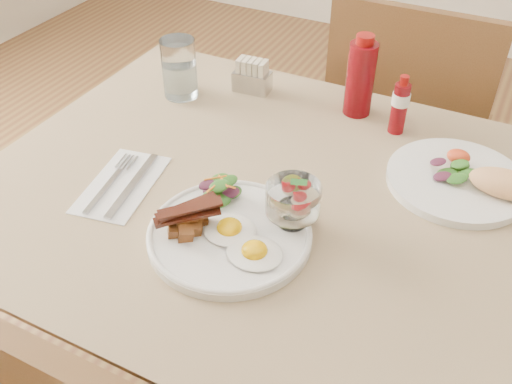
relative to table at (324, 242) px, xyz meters
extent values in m
cylinder|color=brown|center=(-0.59, 0.36, -0.31)|extent=(0.06, 0.06, 0.71)
cube|color=brown|center=(0.00, 0.00, 0.07)|extent=(1.30, 0.85, 0.04)
cube|color=#9C865F|center=(0.00, 0.00, 0.09)|extent=(1.33, 0.88, 0.00)
cylinder|color=brown|center=(-0.18, 0.57, -0.44)|extent=(0.04, 0.04, 0.45)
cylinder|color=brown|center=(0.18, 0.57, -0.44)|extent=(0.04, 0.04, 0.45)
cylinder|color=brown|center=(-0.18, 0.93, -0.44)|extent=(0.04, 0.04, 0.45)
cylinder|color=brown|center=(0.18, 0.93, -0.44)|extent=(0.04, 0.04, 0.45)
cube|color=brown|center=(0.00, 0.75, -0.20)|extent=(0.42, 0.42, 0.03)
cube|color=brown|center=(0.00, 0.55, 0.04)|extent=(0.42, 0.03, 0.46)
cylinder|color=white|center=(-0.12, -0.15, 0.10)|extent=(0.28, 0.28, 0.02)
ellipsoid|color=white|center=(-0.06, -0.18, 0.11)|extent=(0.11, 0.10, 0.01)
ellipsoid|color=#EEA904|center=(-0.06, -0.18, 0.12)|extent=(0.04, 0.04, 0.03)
ellipsoid|color=white|center=(-0.12, -0.15, 0.11)|extent=(0.11, 0.10, 0.01)
ellipsoid|color=#EEA904|center=(-0.12, -0.15, 0.12)|extent=(0.04, 0.04, 0.03)
cube|color=brown|center=(-0.19, -0.18, 0.12)|extent=(0.03, 0.03, 0.02)
cube|color=brown|center=(-0.17, -0.18, 0.12)|extent=(0.03, 0.03, 0.02)
cube|color=brown|center=(-0.20, -0.20, 0.11)|extent=(0.03, 0.03, 0.02)
cube|color=brown|center=(-0.17, -0.16, 0.12)|extent=(0.03, 0.03, 0.02)
cube|color=brown|center=(-0.17, -0.20, 0.12)|extent=(0.03, 0.03, 0.02)
cube|color=brown|center=(-0.21, -0.18, 0.11)|extent=(0.03, 0.03, 0.02)
cube|color=brown|center=(-0.18, -0.18, 0.13)|extent=(0.03, 0.03, 0.02)
cube|color=brown|center=(-0.19, -0.19, 0.13)|extent=(0.03, 0.03, 0.02)
cube|color=brown|center=(-0.17, -0.17, 0.13)|extent=(0.03, 0.03, 0.02)
cube|color=#49170C|center=(-0.19, -0.18, 0.14)|extent=(0.09, 0.09, 0.01)
cube|color=#49170C|center=(-0.18, -0.18, 0.14)|extent=(0.10, 0.08, 0.01)
cube|color=#49170C|center=(-0.19, -0.17, 0.15)|extent=(0.08, 0.10, 0.01)
cube|color=#49170C|center=(-0.18, -0.18, 0.15)|extent=(0.09, 0.09, 0.01)
ellipsoid|color=#174512|center=(-0.18, -0.09, 0.11)|extent=(0.05, 0.04, 0.01)
ellipsoid|color=#174512|center=(-0.16, -0.07, 0.11)|extent=(0.05, 0.04, 0.01)
ellipsoid|color=#3D1327|center=(-0.20, -0.08, 0.12)|extent=(0.04, 0.03, 0.01)
ellipsoid|color=#174512|center=(-0.16, -0.10, 0.12)|extent=(0.05, 0.04, 0.01)
ellipsoid|color=#174512|center=(-0.18, -0.10, 0.12)|extent=(0.04, 0.04, 0.01)
ellipsoid|color=#3D1327|center=(-0.15, -0.08, 0.13)|extent=(0.04, 0.03, 0.01)
ellipsoid|color=#174512|center=(-0.19, -0.07, 0.13)|extent=(0.05, 0.04, 0.01)
ellipsoid|color=#174512|center=(-0.17, -0.07, 0.14)|extent=(0.04, 0.03, 0.01)
ellipsoid|color=#3D1327|center=(-0.20, -0.09, 0.14)|extent=(0.04, 0.03, 0.01)
ellipsoid|color=#174512|center=(-0.17, -0.09, 0.14)|extent=(0.04, 0.04, 0.01)
ellipsoid|color=#174512|center=(-0.16, -0.08, 0.14)|extent=(0.04, 0.03, 0.01)
cylinder|color=orange|center=(-0.17, -0.08, 0.14)|extent=(0.03, 0.03, 0.01)
cylinder|color=orange|center=(-0.19, -0.08, 0.14)|extent=(0.04, 0.03, 0.01)
cylinder|color=orange|center=(-0.16, -0.09, 0.14)|extent=(0.04, 0.01, 0.01)
cylinder|color=orange|center=(-0.18, -0.10, 0.14)|extent=(0.01, 0.04, 0.01)
cylinder|color=white|center=(-0.03, -0.08, 0.11)|extent=(0.05, 0.05, 0.01)
cylinder|color=white|center=(-0.03, -0.08, 0.12)|extent=(0.02, 0.02, 0.02)
cylinder|color=white|center=(-0.03, -0.08, 0.16)|extent=(0.09, 0.09, 0.05)
cylinder|color=beige|center=(-0.04, -0.07, 0.15)|extent=(0.03, 0.03, 0.01)
cylinder|color=beige|center=(-0.02, -0.09, 0.15)|extent=(0.03, 0.03, 0.01)
cylinder|color=beige|center=(-0.03, -0.07, 0.16)|extent=(0.03, 0.03, 0.01)
cylinder|color=#9EC53C|center=(-0.04, -0.07, 0.17)|extent=(0.04, 0.04, 0.01)
cone|color=red|center=(-0.02, -0.10, 0.18)|extent=(0.03, 0.03, 0.03)
cone|color=red|center=(-0.05, -0.09, 0.18)|extent=(0.03, 0.03, 0.03)
cone|color=red|center=(-0.03, -0.07, 0.18)|extent=(0.03, 0.03, 0.03)
ellipsoid|color=#2B752A|center=(-0.03, -0.09, 0.20)|extent=(0.02, 0.01, 0.00)
ellipsoid|color=#2B752A|center=(-0.02, -0.08, 0.20)|extent=(0.02, 0.01, 0.00)
cylinder|color=white|center=(0.19, 0.17, 0.10)|extent=(0.26, 0.26, 0.02)
ellipsoid|color=#174512|center=(0.17, 0.17, 0.11)|extent=(0.05, 0.04, 0.01)
ellipsoid|color=#174512|center=(0.19, 0.20, 0.11)|extent=(0.04, 0.03, 0.01)
ellipsoid|color=#3D1327|center=(0.17, 0.15, 0.12)|extent=(0.04, 0.03, 0.01)
ellipsoid|color=#174512|center=(0.20, 0.15, 0.12)|extent=(0.04, 0.04, 0.01)
ellipsoid|color=#174512|center=(0.21, 0.17, 0.12)|extent=(0.04, 0.03, 0.01)
ellipsoid|color=#3D1327|center=(0.15, 0.18, 0.12)|extent=(0.03, 0.03, 0.01)
ellipsoid|color=#174512|center=(0.19, 0.18, 0.13)|extent=(0.04, 0.03, 0.01)
ellipsoid|color=#BD3717|center=(0.18, 0.21, 0.12)|extent=(0.04, 0.04, 0.03)
ellipsoid|color=tan|center=(0.28, 0.16, 0.13)|extent=(0.14, 0.10, 0.05)
cylinder|color=#58050A|center=(-0.06, 0.34, 0.17)|extent=(0.08, 0.08, 0.16)
cylinder|color=maroon|center=(-0.06, 0.34, 0.26)|extent=(0.05, 0.05, 0.02)
cylinder|color=#58050A|center=(0.04, 0.30, 0.14)|extent=(0.04, 0.04, 0.11)
cylinder|color=silver|center=(0.04, 0.30, 0.17)|extent=(0.05, 0.05, 0.03)
cylinder|color=maroon|center=(0.04, 0.30, 0.21)|extent=(0.02, 0.02, 0.02)
cube|color=#B3B3B8|center=(-0.32, 0.32, 0.11)|extent=(0.09, 0.05, 0.05)
cube|color=beige|center=(-0.35, 0.32, 0.14)|extent=(0.01, 0.04, 0.05)
cube|color=beige|center=(-0.33, 0.32, 0.14)|extent=(0.01, 0.04, 0.05)
cube|color=beige|center=(-0.32, 0.32, 0.14)|extent=(0.01, 0.04, 0.05)
cube|color=beige|center=(-0.30, 0.32, 0.14)|extent=(0.01, 0.04, 0.05)
cube|color=beige|center=(-0.29, 0.32, 0.14)|extent=(0.01, 0.04, 0.05)
cylinder|color=white|center=(-0.46, 0.23, 0.16)|extent=(0.08, 0.08, 0.14)
cylinder|color=silver|center=(-0.46, 0.23, 0.13)|extent=(0.07, 0.07, 0.08)
cube|color=white|center=(-0.37, -0.12, 0.09)|extent=(0.15, 0.23, 0.00)
cube|color=#B3B3B8|center=(-0.35, -0.11, 0.09)|extent=(0.05, 0.20, 0.00)
cube|color=#B3B3B8|center=(-0.39, -0.15, 0.09)|extent=(0.03, 0.14, 0.00)
cube|color=#B3B3B8|center=(-0.42, -0.06, 0.09)|extent=(0.01, 0.05, 0.00)
cube|color=#B3B3B8|center=(-0.41, -0.06, 0.09)|extent=(0.01, 0.05, 0.00)
cube|color=#B3B3B8|center=(-0.40, -0.06, 0.09)|extent=(0.01, 0.05, 0.00)
cube|color=#B3B3B8|center=(-0.39, -0.06, 0.09)|extent=(0.01, 0.05, 0.00)
camera|label=1|loc=(0.24, -0.76, 0.76)|focal=40.00mm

